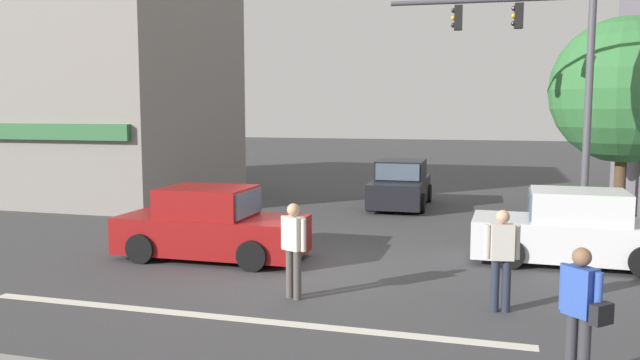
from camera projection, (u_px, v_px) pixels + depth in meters
The scene contains 12 objects.
ground_plane at pixel (303, 266), 13.11m from camera, with size 120.00×120.00×0.00m, color #3D3D3F.
lane_marking_stripe at pixel (236, 318), 9.77m from camera, with size 9.00×0.24×0.01m, color silver.
building_left_block at pixel (44, 89), 24.18m from camera, with size 13.44×8.24×8.21m.
street_tree at pixel (625, 90), 17.84m from camera, with size 4.18×4.18×5.93m.
utility_pole_near_left at pixel (116, 98), 18.93m from camera, with size 1.40×0.22×7.01m.
traffic_light_mast at pixel (547, 73), 15.18m from camera, with size 4.88×0.45×6.20m.
sedan_crossing_center at pixel (211, 226), 13.74m from camera, with size 4.12×1.92×1.58m.
sedan_parked_curbside at pixel (573, 231), 13.22m from camera, with size 4.13×1.94×1.58m.
sedan_waiting_far at pixel (401, 186), 21.25m from camera, with size 1.96×4.14×1.58m.
pedestrian_foreground_with_bag at pixel (581, 308), 7.26m from camera, with size 0.56×0.61×1.67m.
pedestrian_mid_crossing at pixel (293, 245), 10.73m from camera, with size 0.52×0.36×1.67m.
pedestrian_far_side at pixel (502, 254), 10.02m from camera, with size 0.56×0.29×1.67m.
Camera 1 is at (3.88, -12.24, 3.24)m, focal length 35.00 mm.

